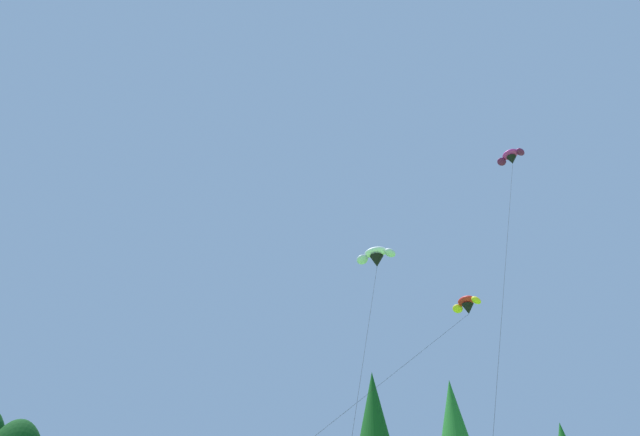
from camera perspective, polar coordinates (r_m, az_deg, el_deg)
name	(u,v)px	position (r m, az deg, el deg)	size (l,w,h in m)	color
parafoil_kite_high_red_yellow	(467,305)	(38.45, 14.17, -8.26)	(12.54, 15.95, 14.80)	red
parafoil_kite_mid_white	(376,257)	(35.42, 5.52, -3.80)	(2.71, 9.35, 16.73)	white
parafoil_kite_far_magenta	(511,158)	(42.12, 18.19, 5.64)	(5.19, 10.98, 24.61)	#D12893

